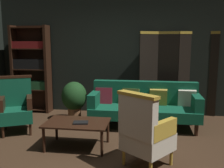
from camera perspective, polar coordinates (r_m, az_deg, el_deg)
name	(u,v)px	position (r m, az deg, el deg)	size (l,w,h in m)	color
ground_plane	(104,155)	(3.98, -1.76, -15.54)	(10.00, 10.00, 0.00)	#3D2819
back_wall	(122,54)	(6.04, 2.33, 6.77)	(7.20, 0.10, 2.80)	black
folding_screen	(177,73)	(5.98, 14.30, 2.46)	(1.73, 0.37, 1.90)	black
bookshelf	(31,68)	(6.42, -17.44, 3.48)	(0.90, 0.32, 2.05)	black
velvet_couch	(144,104)	(5.16, 7.16, -4.38)	(2.12, 0.78, 0.88)	black
coffee_table	(77,125)	(4.17, -7.75, -8.95)	(1.00, 0.64, 0.42)	black
armchair_gilt_accent	(145,132)	(3.51, 7.32, -10.51)	(0.81, 0.81, 1.04)	gold
armchair_wing_left	(16,106)	(5.13, -20.46, -4.60)	(0.77, 0.77, 1.04)	black
potted_plant	(74,98)	(5.59, -8.39, -3.07)	(0.54, 0.54, 0.83)	brown
book_black_cloth	(81,123)	(4.07, -6.96, -8.49)	(0.23, 0.16, 0.02)	black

